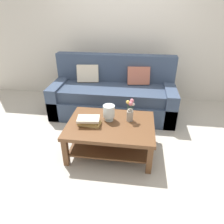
# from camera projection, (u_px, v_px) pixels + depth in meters

# --- Properties ---
(ground_plane) EXTENTS (10.00, 10.00, 0.00)m
(ground_plane) POSITION_uv_depth(u_px,v_px,m) (113.00, 136.00, 3.29)
(ground_plane) COLOR #B7B2A8
(back_wall) EXTENTS (6.40, 0.12, 2.70)m
(back_wall) POSITION_uv_depth(u_px,v_px,m) (124.00, 33.00, 4.06)
(back_wall) COLOR beige
(back_wall) RESTS_ON ground
(couch) EXTENTS (2.24, 0.90, 1.06)m
(couch) POSITION_uv_depth(u_px,v_px,m) (113.00, 95.00, 3.82)
(couch) COLOR #384760
(couch) RESTS_ON ground
(coffee_table) EXTENTS (1.18, 0.85, 0.45)m
(coffee_table) POSITION_uv_depth(u_px,v_px,m) (110.00, 131.00, 2.83)
(coffee_table) COLOR brown
(coffee_table) RESTS_ON ground
(book_stack_main) EXTENTS (0.32, 0.22, 0.10)m
(book_stack_main) POSITION_uv_depth(u_px,v_px,m) (89.00, 121.00, 2.73)
(book_stack_main) COLOR tan
(book_stack_main) RESTS_ON coffee_table
(glass_hurricane_vase) EXTENTS (0.16, 0.16, 0.23)m
(glass_hurricane_vase) POSITION_uv_depth(u_px,v_px,m) (109.00, 112.00, 2.79)
(glass_hurricane_vase) COLOR silver
(glass_hurricane_vase) RESTS_ON coffee_table
(flower_pitcher) EXTENTS (0.12, 0.11, 0.32)m
(flower_pitcher) POSITION_uv_depth(u_px,v_px,m) (130.00, 111.00, 2.77)
(flower_pitcher) COLOR #9E998E
(flower_pitcher) RESTS_ON coffee_table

